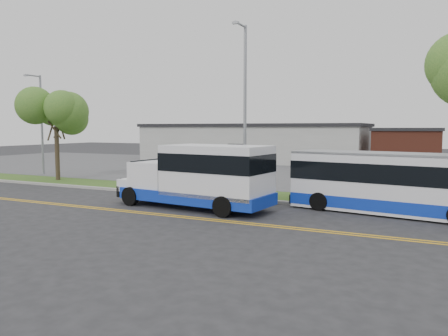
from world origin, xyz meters
The scene contains 18 objects.
ground centered at (0.00, 0.00, 0.00)m, with size 140.00×140.00×0.00m, color #28282B.
lane_line_north centered at (0.00, -3.85, 0.01)m, with size 70.00×0.12×0.01m, color gold.
lane_line_south centered at (0.00, -4.15, 0.01)m, with size 70.00×0.12×0.01m, color gold.
curb centered at (0.00, 1.10, 0.07)m, with size 80.00×0.30×0.15m, color #9E9B93.
verge centered at (0.00, 2.90, 0.05)m, with size 80.00×3.30×0.10m, color #30541C.
parking_lot centered at (0.00, 17.00, 0.05)m, with size 80.00×25.00×0.10m, color #4C4C4F.
commercial_building centered at (-6.00, 27.00, 2.18)m, with size 25.40×10.40×4.35m.
brick_wing centered at (10.50, 26.00, 1.96)m, with size 6.30×7.30×3.90m.
tree_west centered at (-12.00, 3.20, 5.12)m, with size 4.40×4.40×6.91m.
streetlight_near centered at (3.00, 2.73, 5.23)m, with size 0.35×1.53×9.50m.
streetlight_far centered at (-16.00, 5.42, 4.48)m, with size 0.35×1.53×8.00m.
shuttle_bus centered at (2.77, -1.89, 1.65)m, with size 8.26×3.48×3.08m.
transit_bus centered at (11.57, 0.60, 1.40)m, with size 10.24×3.78×2.78m.
pedestrian centered at (-3.00, 1.90, 0.90)m, with size 0.58×0.38×1.59m, color black.
parked_car_a centered at (-5.51, 11.49, 0.88)m, with size 1.65×4.74×1.56m, color #B4B5BB.
parked_car_b centered at (-7.31, 14.43, 0.77)m, with size 1.89×4.64×1.35m, color silver.
grocery_bag_left centered at (-3.30, 1.65, 0.26)m, with size 0.32×0.32×0.32m, color white.
grocery_bag_right centered at (-2.70, 2.15, 0.26)m, with size 0.32×0.32×0.32m, color white.
Camera 1 is at (12.65, -20.23, 3.91)m, focal length 35.00 mm.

